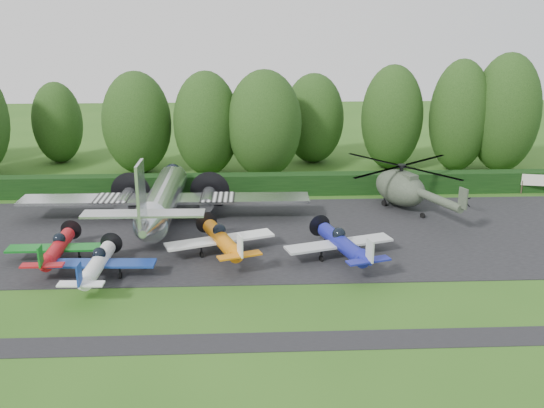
{
  "coord_description": "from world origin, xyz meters",
  "views": [
    {
      "loc": [
        3.06,
        -34.62,
        17.22
      ],
      "look_at": [
        5.06,
        10.32,
        2.5
      ],
      "focal_mm": 40.0,
      "sensor_mm": 36.0,
      "label": 1
    }
  ],
  "objects_px": {
    "sign_board": "(541,181)",
    "light_plane_red": "(58,248)",
    "light_plane_white": "(97,264)",
    "light_plane_blue": "(343,244)",
    "transport_plane": "(163,200)",
    "light_plane_orange": "(222,240)",
    "helicopter": "(401,185)"
  },
  "relations": [
    {
      "from": "light_plane_blue",
      "to": "helicopter",
      "type": "height_order",
      "value": "helicopter"
    },
    {
      "from": "light_plane_white",
      "to": "sign_board",
      "type": "xyz_separation_m",
      "value": [
        37.94,
        17.48,
        0.14
      ]
    },
    {
      "from": "light_plane_red",
      "to": "light_plane_white",
      "type": "height_order",
      "value": "light_plane_white"
    },
    {
      "from": "light_plane_red",
      "to": "light_plane_orange",
      "type": "distance_m",
      "value": 11.48
    },
    {
      "from": "light_plane_red",
      "to": "light_plane_blue",
      "type": "height_order",
      "value": "light_plane_blue"
    },
    {
      "from": "transport_plane",
      "to": "light_plane_blue",
      "type": "bearing_deg",
      "value": -31.48
    },
    {
      "from": "transport_plane",
      "to": "sign_board",
      "type": "xyz_separation_m",
      "value": [
        34.97,
        6.87,
        -0.85
      ]
    },
    {
      "from": "sign_board",
      "to": "light_plane_blue",
      "type": "bearing_deg",
      "value": -158.02
    },
    {
      "from": "light_plane_orange",
      "to": "light_plane_blue",
      "type": "distance_m",
      "value": 8.6
    },
    {
      "from": "transport_plane",
      "to": "light_plane_orange",
      "type": "relative_size",
      "value": 2.89
    },
    {
      "from": "light_plane_red",
      "to": "light_plane_orange",
      "type": "xyz_separation_m",
      "value": [
        11.45,
        0.83,
        0.11
      ]
    },
    {
      "from": "transport_plane",
      "to": "light_plane_red",
      "type": "xyz_separation_m",
      "value": [
        -6.37,
        -7.71,
        -1.0
      ]
    },
    {
      "from": "transport_plane",
      "to": "light_plane_white",
      "type": "bearing_deg",
      "value": -106.53
    },
    {
      "from": "light_plane_orange",
      "to": "light_plane_white",
      "type": "bearing_deg",
      "value": -135.48
    },
    {
      "from": "transport_plane",
      "to": "light_plane_orange",
      "type": "height_order",
      "value": "transport_plane"
    },
    {
      "from": "light_plane_white",
      "to": "sign_board",
      "type": "bearing_deg",
      "value": 22.29
    },
    {
      "from": "light_plane_orange",
      "to": "helicopter",
      "type": "relative_size",
      "value": 0.58
    },
    {
      "from": "light_plane_blue",
      "to": "light_plane_orange",
      "type": "bearing_deg",
      "value": -170.69
    },
    {
      "from": "transport_plane",
      "to": "sign_board",
      "type": "distance_m",
      "value": 35.65
    },
    {
      "from": "light_plane_orange",
      "to": "sign_board",
      "type": "xyz_separation_m",
      "value": [
        29.89,
        13.75,
        0.05
      ]
    },
    {
      "from": "light_plane_white",
      "to": "light_plane_blue",
      "type": "distance_m",
      "value": 16.78
    },
    {
      "from": "transport_plane",
      "to": "light_plane_blue",
      "type": "distance_m",
      "value": 15.83
    },
    {
      "from": "transport_plane",
      "to": "helicopter",
      "type": "distance_m",
      "value": 20.85
    },
    {
      "from": "light_plane_red",
      "to": "light_plane_blue",
      "type": "distance_m",
      "value": 19.98
    },
    {
      "from": "sign_board",
      "to": "light_plane_white",
      "type": "bearing_deg",
      "value": -168.19
    },
    {
      "from": "sign_board",
      "to": "light_plane_red",
      "type": "bearing_deg",
      "value": -173.51
    },
    {
      "from": "transport_plane",
      "to": "light_plane_orange",
      "type": "xyz_separation_m",
      "value": [
        5.09,
        -6.89,
        -0.89
      ]
    },
    {
      "from": "light_plane_orange",
      "to": "helicopter",
      "type": "bearing_deg",
      "value": 53.55
    },
    {
      "from": "helicopter",
      "to": "sign_board",
      "type": "distance_m",
      "value": 14.83
    },
    {
      "from": "light_plane_blue",
      "to": "light_plane_white",
      "type": "bearing_deg",
      "value": -154.14
    },
    {
      "from": "transport_plane",
      "to": "sign_board",
      "type": "height_order",
      "value": "transport_plane"
    },
    {
      "from": "light_plane_white",
      "to": "helicopter",
      "type": "relative_size",
      "value": 0.54
    }
  ]
}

